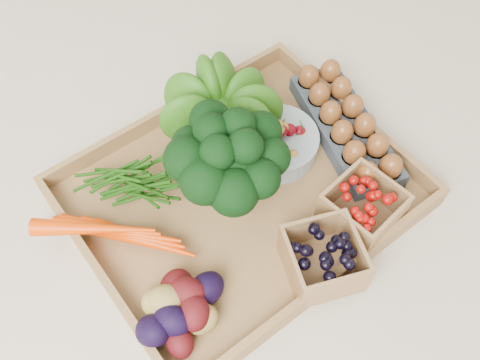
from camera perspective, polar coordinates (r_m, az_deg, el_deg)
ground at (r=0.95m, az=-0.00°, el=-1.99°), size 4.00×4.00×0.00m
tray at (r=0.94m, az=-0.00°, el=-1.75°), size 0.55×0.45×0.01m
carrots at (r=0.89m, az=-12.58°, el=-5.57°), size 0.20×0.14×0.05m
lettuce at (r=0.95m, az=-2.14°, el=7.48°), size 0.15×0.15×0.15m
broccoli at (r=0.86m, az=-1.15°, el=0.25°), size 0.19×0.19×0.15m
cherry_bowl at (r=0.97m, az=3.83°, el=3.96°), size 0.16×0.16×0.04m
egg_carton at (r=1.02m, az=11.12°, el=5.34°), size 0.18×0.30×0.03m
potatoes at (r=0.81m, az=-6.45°, el=-13.17°), size 0.15×0.15×0.09m
punnet_blackberry at (r=0.84m, az=8.85°, el=-8.25°), size 0.14×0.14×0.08m
punnet_raspberry at (r=0.90m, az=12.93°, el=-2.90°), size 0.12×0.12×0.07m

